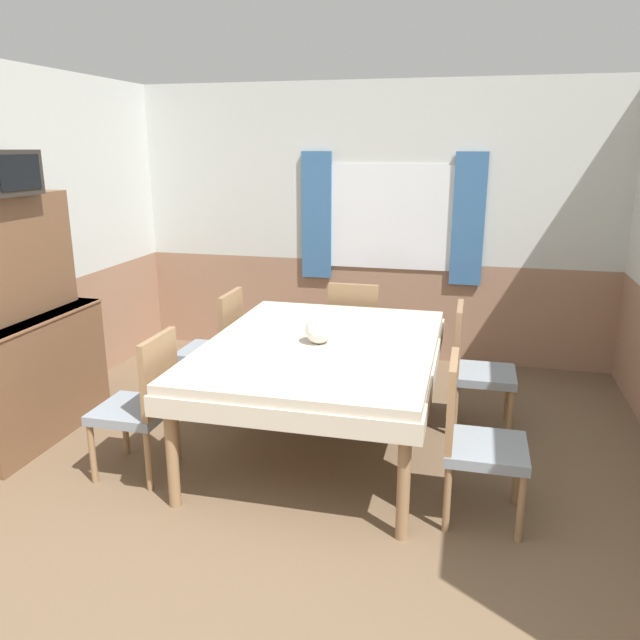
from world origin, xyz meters
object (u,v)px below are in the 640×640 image
at_px(chair_right_near, 473,436).
at_px(chair_left_near, 143,401).
at_px(chair_head_window, 356,330).
at_px(vase, 319,330).
at_px(dining_table, 322,356).
at_px(chair_right_far, 475,365).
at_px(sideboard, 23,341).
at_px(chair_left_far, 217,344).
at_px(tv, 1,173).

bearing_deg(chair_right_near, chair_left_near, -90.00).
relative_size(chair_head_window, vase, 5.18).
xyz_separation_m(dining_table, chair_right_near, (1.00, -0.59, -0.18)).
distance_m(chair_right_far, sideboard, 3.21).
height_order(chair_left_far, sideboard, sideboard).
bearing_deg(sideboard, chair_right_far, 16.19).
bearing_deg(dining_table, chair_left_far, 149.45).
relative_size(chair_right_far, vase, 5.18).
bearing_deg(chair_left_near, vase, -60.55).
bearing_deg(chair_head_window, dining_table, -90.00).
bearing_deg(sideboard, chair_head_window, 36.72).
xyz_separation_m(chair_right_far, chair_head_window, (-1.00, 0.65, 0.00)).
height_order(dining_table, chair_head_window, chair_head_window).
bearing_deg(chair_left_near, dining_table, -59.45).
height_order(chair_right_far, vase, vase).
bearing_deg(chair_head_window, chair_right_far, -32.99).
xyz_separation_m(chair_right_near, sideboard, (-3.07, 0.29, 0.22)).
relative_size(chair_right_far, chair_head_window, 1.00).
relative_size(dining_table, vase, 11.11).
distance_m(chair_left_near, sideboard, 1.13).
xyz_separation_m(sideboard, vase, (2.06, 0.27, 0.15)).
distance_m(chair_head_window, tv, 2.91).
distance_m(chair_right_near, tv, 3.34).
xyz_separation_m(chair_left_far, chair_right_near, (2.01, -1.18, 0.00)).
distance_m(chair_right_far, tv, 3.46).
height_order(dining_table, vase, vase).
height_order(chair_left_far, chair_right_far, same).
distance_m(sideboard, vase, 2.08).
relative_size(chair_left_far, chair_head_window, 1.00).
xyz_separation_m(chair_right_far, tv, (-3.04, -0.92, 1.37)).
relative_size(chair_left_near, vase, 5.18).
height_order(chair_right_far, chair_head_window, same).
bearing_deg(chair_left_near, chair_right_far, -59.45).
relative_size(chair_right_near, vase, 5.18).
distance_m(tv, vase, 2.28).
distance_m(chair_left_far, tv, 1.94).
bearing_deg(dining_table, sideboard, -171.76).
bearing_deg(chair_right_near, chair_left_far, -120.55).
xyz_separation_m(sideboard, tv, (0.03, -0.03, 1.14)).
xyz_separation_m(chair_head_window, tv, (-2.04, -1.57, 1.37)).
height_order(chair_left_far, tv, tv).
distance_m(chair_left_far, sideboard, 1.41).
xyz_separation_m(chair_right_near, chair_right_far, (0.00, 1.18, 0.00)).
distance_m(chair_right_far, vase, 1.25).
bearing_deg(sideboard, dining_table, 8.24).
height_order(chair_head_window, sideboard, sideboard).
bearing_deg(chair_right_far, chair_left_near, -59.45).
height_order(chair_left_near, chair_right_far, same).
bearing_deg(chair_left_near, sideboard, 74.66).
distance_m(chair_right_near, chair_head_window, 2.09).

